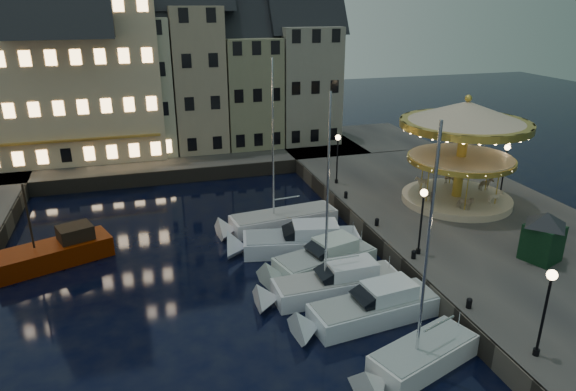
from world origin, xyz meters
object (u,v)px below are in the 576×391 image
object	(u,v)px
streetlamp_b	(422,212)
motorboat_e	(295,242)
bollard_c	(377,222)
red_fishing_boat	(56,253)
ticket_kiosk	(545,228)
bollard_a	(469,303)
carousel	(464,133)
motorboat_f	(276,221)
streetlamp_a	(547,301)
bollard_d	(346,194)
motorboat_b	(368,310)
motorboat_d	(319,262)
bollard_b	(414,254)
motorboat_a	(415,361)
streetlamp_d	(505,163)
streetlamp_c	(337,152)
motorboat_c	(330,285)

from	to	relation	value
streetlamp_b	motorboat_e	world-z (taller)	streetlamp_b
bollard_c	red_fishing_boat	bearing A→B (deg)	171.39
streetlamp_b	ticket_kiosk	bearing A→B (deg)	-22.89
bollard_a	ticket_kiosk	size ratio (longest dim) A/B	0.17
carousel	motorboat_e	bearing A→B (deg)	-171.78
motorboat_f	ticket_kiosk	bearing A→B (deg)	-41.67
streetlamp_a	bollard_c	xyz separation A→B (m)	(-0.60, 14.50, -2.41)
bollard_d	bollard_c	bearing A→B (deg)	-90.00
bollard_d	ticket_kiosk	distance (m)	14.70
motorboat_b	carousel	xyz separation A→B (m)	(12.26, 10.68, 6.05)
motorboat_e	motorboat_d	bearing A→B (deg)	-78.68
bollard_b	motorboat_a	xyz separation A→B (m)	(-4.08, -7.52, -1.07)
bollard_c	motorboat_f	size ratio (longest dim) A/B	0.05
streetlamp_d	streetlamp_c	bearing A→B (deg)	150.09
streetlamp_b	motorboat_a	size ratio (longest dim) A/B	0.39
bollard_b	motorboat_f	distance (m)	11.14
motorboat_d	motorboat_f	xyz separation A→B (m)	(-0.84, 7.00, -0.11)
motorboat_b	streetlamp_a	bearing A→B (deg)	-50.43
motorboat_a	red_fishing_boat	bearing A→B (deg)	136.90
bollard_c	motorboat_f	bearing A→B (deg)	143.70
bollard_b	red_fishing_boat	world-z (taller)	red_fishing_boat
motorboat_e	carousel	bearing A→B (deg)	8.22
streetlamp_a	motorboat_e	size ratio (longest dim) A/B	0.47
motorboat_a	streetlamp_c	bearing A→B (deg)	77.74
bollard_b	motorboat_f	xyz separation A→B (m)	(-5.94, 9.36, -1.07)
streetlamp_b	bollard_d	world-z (taller)	streetlamp_b
streetlamp_a	motorboat_d	xyz separation A→B (m)	(-5.70, 11.86, -3.38)
bollard_b	motorboat_e	size ratio (longest dim) A/B	0.06
streetlamp_b	bollard_b	xyz separation A→B (m)	(-0.60, -0.50, -2.41)
motorboat_d	motorboat_e	distance (m)	3.09
streetlamp_c	bollard_b	size ratio (longest dim) A/B	7.32
streetlamp_b	motorboat_f	distance (m)	11.55
bollard_a	motorboat_d	distance (m)	9.42
streetlamp_a	motorboat_a	xyz separation A→B (m)	(-4.68, 1.98, -3.48)
bollard_b	motorboat_b	distance (m)	5.68
motorboat_a	streetlamp_b	bearing A→B (deg)	59.75
carousel	ticket_kiosk	xyz separation A→B (m)	(-0.67, -9.59, -3.34)
streetlamp_c	motorboat_e	bearing A→B (deg)	-126.24
streetlamp_b	ticket_kiosk	xyz separation A→B (m)	(6.51, -2.75, -0.67)
streetlamp_b	streetlamp_c	xyz separation A→B (m)	(0.00, 13.50, 0.00)
motorboat_b	motorboat_d	world-z (taller)	same
motorboat_a	carousel	bearing A→B (deg)	51.44
motorboat_c	motorboat_d	world-z (taller)	motorboat_c
ticket_kiosk	bollard_b	bearing A→B (deg)	162.45
streetlamp_c	bollard_d	size ratio (longest dim) A/B	7.32
motorboat_e	motorboat_f	world-z (taller)	motorboat_f
bollard_d	ticket_kiosk	xyz separation A→B (m)	(7.11, -12.75, 1.75)
streetlamp_d	motorboat_d	world-z (taller)	streetlamp_d
streetlamp_d	bollard_b	xyz separation A→B (m)	(-11.90, -7.50, -2.41)
motorboat_c	motorboat_f	distance (m)	9.89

